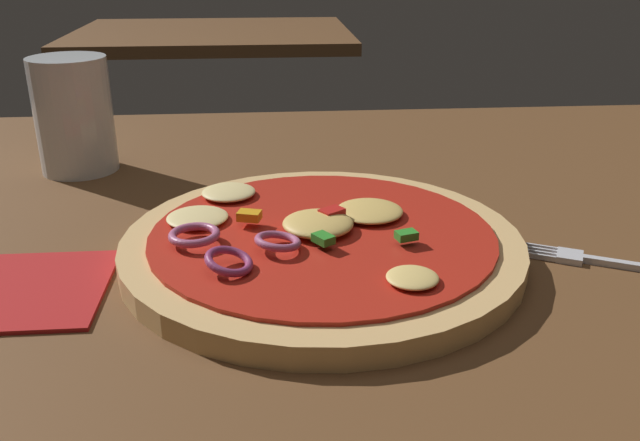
# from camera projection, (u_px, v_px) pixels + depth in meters

# --- Properties ---
(dining_table) EXTENTS (1.19, 0.84, 0.03)m
(dining_table) POSITION_uv_depth(u_px,v_px,m) (354.00, 256.00, 0.53)
(dining_table) COLOR brown
(dining_table) RESTS_ON ground
(pizza) EXTENTS (0.29, 0.29, 0.03)m
(pizza) POSITION_uv_depth(u_px,v_px,m) (320.00, 243.00, 0.49)
(pizza) COLOR tan
(pizza) RESTS_ON dining_table
(fork) EXTENTS (0.16, 0.09, 0.00)m
(fork) POSITION_uv_depth(u_px,v_px,m) (624.00, 265.00, 0.48)
(fork) COLOR silver
(fork) RESTS_ON dining_table
(beer_glass) EXTENTS (0.07, 0.07, 0.11)m
(beer_glass) POSITION_uv_depth(u_px,v_px,m) (75.00, 122.00, 0.66)
(beer_glass) COLOR silver
(beer_glass) RESTS_ON dining_table
(napkin) EXTENTS (0.11, 0.11, 0.00)m
(napkin) POSITION_uv_depth(u_px,v_px,m) (21.00, 290.00, 0.44)
(napkin) COLOR #B21E1E
(napkin) RESTS_ON dining_table
(background_table) EXTENTS (0.70, 0.55, 0.03)m
(background_table) POSITION_uv_depth(u_px,v_px,m) (213.00, 35.00, 1.72)
(background_table) COLOR brown
(background_table) RESTS_ON ground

